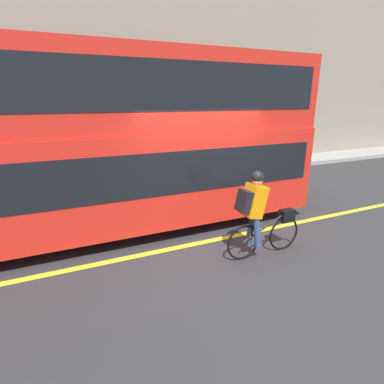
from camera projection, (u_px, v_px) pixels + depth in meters
ground_plane at (209, 244)px, 5.79m from camera, size 80.00×80.00×0.00m
road_center_line at (207, 241)px, 5.87m from camera, size 50.00×0.14×0.01m
sidewalk_curb at (139, 177)px, 10.45m from camera, size 60.00×1.62×0.15m
building_facade at (125, 45)px, 10.00m from camera, size 60.00×0.30×8.80m
bus at (82, 137)px, 5.76m from camera, size 9.38×2.47×3.55m
cyclist_on_bike at (258, 211)px, 5.08m from camera, size 1.51×0.32×1.56m
trash_bin at (14, 173)px, 8.78m from camera, size 0.58×0.58×0.87m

